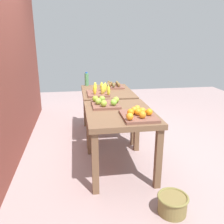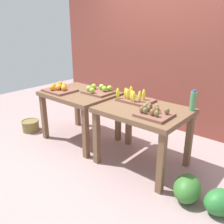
{
  "view_description": "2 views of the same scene",
  "coord_description": "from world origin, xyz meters",
  "px_view_note": "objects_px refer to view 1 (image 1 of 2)",
  "views": [
    {
      "loc": [
        -3.21,
        0.51,
        1.61
      ],
      "look_at": [
        0.05,
        -0.0,
        0.56
      ],
      "focal_mm": 38.36,
      "sensor_mm": 36.0,
      "label": 1
    },
    {
      "loc": [
        2.03,
        -2.31,
        1.71
      ],
      "look_at": [
        0.08,
        -0.01,
        0.6
      ],
      "focal_mm": 38.77,
      "sensor_mm": 36.0,
      "label": 2
    }
  ],
  "objects_px": {
    "display_table_right": "(107,97)",
    "banana_crate": "(99,92)",
    "apple_bin": "(105,103)",
    "watermelon_pile": "(114,111)",
    "water_bottle": "(87,79)",
    "kiwi_bin": "(113,86)",
    "display_table_left": "(120,120)",
    "orange_bin": "(138,114)",
    "wicker_basket": "(172,204)"
  },
  "relations": [
    {
      "from": "orange_bin",
      "to": "apple_bin",
      "type": "relative_size",
      "value": 1.1
    },
    {
      "from": "banana_crate",
      "to": "watermelon_pile",
      "type": "distance_m",
      "value": 1.36
    },
    {
      "from": "display_table_right",
      "to": "banana_crate",
      "type": "xyz_separation_m",
      "value": [
        -0.24,
        0.15,
        0.16
      ]
    },
    {
      "from": "orange_bin",
      "to": "wicker_basket",
      "type": "bearing_deg",
      "value": -162.45
    },
    {
      "from": "orange_bin",
      "to": "apple_bin",
      "type": "xyz_separation_m",
      "value": [
        0.51,
        0.3,
        0.0
      ]
    },
    {
      "from": "display_table_right",
      "to": "apple_bin",
      "type": "relative_size",
      "value": 2.6
    },
    {
      "from": "apple_bin",
      "to": "watermelon_pile",
      "type": "relative_size",
      "value": 0.58
    },
    {
      "from": "apple_bin",
      "to": "banana_crate",
      "type": "xyz_separation_m",
      "value": [
        0.63,
        0.01,
        0.01
      ]
    },
    {
      "from": "banana_crate",
      "to": "water_bottle",
      "type": "relative_size",
      "value": 1.82
    },
    {
      "from": "display_table_left",
      "to": "wicker_basket",
      "type": "relative_size",
      "value": 3.53
    },
    {
      "from": "apple_bin",
      "to": "banana_crate",
      "type": "bearing_deg",
      "value": 0.79
    },
    {
      "from": "orange_bin",
      "to": "wicker_basket",
      "type": "xyz_separation_m",
      "value": [
        -0.61,
        -0.19,
        -0.7
      ]
    },
    {
      "from": "kiwi_bin",
      "to": "water_bottle",
      "type": "height_order",
      "value": "water_bottle"
    },
    {
      "from": "display_table_left",
      "to": "orange_bin",
      "type": "relative_size",
      "value": 2.36
    },
    {
      "from": "apple_bin",
      "to": "water_bottle",
      "type": "xyz_separation_m",
      "value": [
        1.34,
        0.16,
        0.08
      ]
    },
    {
      "from": "kiwi_bin",
      "to": "wicker_basket",
      "type": "distance_m",
      "value": 2.33
    },
    {
      "from": "kiwi_bin",
      "to": "orange_bin",
      "type": "bearing_deg",
      "value": -179.4
    },
    {
      "from": "display_table_left",
      "to": "display_table_right",
      "type": "height_order",
      "value": "same"
    },
    {
      "from": "apple_bin",
      "to": "banana_crate",
      "type": "height_order",
      "value": "banana_crate"
    },
    {
      "from": "apple_bin",
      "to": "orange_bin",
      "type": "bearing_deg",
      "value": -149.9
    },
    {
      "from": "display_table_right",
      "to": "water_bottle",
      "type": "xyz_separation_m",
      "value": [
        0.47,
        0.3,
        0.23
      ]
    },
    {
      "from": "apple_bin",
      "to": "wicker_basket",
      "type": "distance_m",
      "value": 1.41
    },
    {
      "from": "display_table_left",
      "to": "water_bottle",
      "type": "distance_m",
      "value": 1.63
    },
    {
      "from": "display_table_right",
      "to": "kiwi_bin",
      "type": "bearing_deg",
      "value": -32.92
    },
    {
      "from": "display_table_left",
      "to": "watermelon_pile",
      "type": "bearing_deg",
      "value": -7.27
    },
    {
      "from": "banana_crate",
      "to": "apple_bin",
      "type": "bearing_deg",
      "value": -179.21
    },
    {
      "from": "banana_crate",
      "to": "wicker_basket",
      "type": "bearing_deg",
      "value": -164.08
    },
    {
      "from": "banana_crate",
      "to": "display_table_left",
      "type": "bearing_deg",
      "value": -170.3
    },
    {
      "from": "watermelon_pile",
      "to": "orange_bin",
      "type": "bearing_deg",
      "value": 177.5
    },
    {
      "from": "water_bottle",
      "to": "watermelon_pile",
      "type": "distance_m",
      "value": 1.01
    },
    {
      "from": "kiwi_bin",
      "to": "watermelon_pile",
      "type": "xyz_separation_m",
      "value": [
        0.66,
        -0.11,
        -0.66
      ]
    },
    {
      "from": "banana_crate",
      "to": "watermelon_pile",
      "type": "xyz_separation_m",
      "value": [
        1.11,
        -0.4,
        -0.67
      ]
    },
    {
      "from": "water_bottle",
      "to": "orange_bin",
      "type": "bearing_deg",
      "value": -166.1
    },
    {
      "from": "orange_bin",
      "to": "apple_bin",
      "type": "distance_m",
      "value": 0.59
    },
    {
      "from": "display_table_left",
      "to": "kiwi_bin",
      "type": "distance_m",
      "value": 1.35
    },
    {
      "from": "display_table_right",
      "to": "orange_bin",
      "type": "xyz_separation_m",
      "value": [
        -1.38,
        -0.16,
        0.15
      ]
    },
    {
      "from": "banana_crate",
      "to": "watermelon_pile",
      "type": "bearing_deg",
      "value": -19.94
    },
    {
      "from": "banana_crate",
      "to": "water_bottle",
      "type": "bearing_deg",
      "value": 12.05
    },
    {
      "from": "display_table_left",
      "to": "banana_crate",
      "type": "relative_size",
      "value": 2.34
    },
    {
      "from": "display_table_left",
      "to": "display_table_right",
      "type": "xyz_separation_m",
      "value": [
        1.12,
        0.0,
        0.0
      ]
    },
    {
      "from": "display_table_left",
      "to": "kiwi_bin",
      "type": "xyz_separation_m",
      "value": [
        1.34,
        -0.14,
        0.15
      ]
    },
    {
      "from": "display_table_left",
      "to": "kiwi_bin",
      "type": "relative_size",
      "value": 2.81
    },
    {
      "from": "watermelon_pile",
      "to": "banana_crate",
      "type": "bearing_deg",
      "value": 160.06
    },
    {
      "from": "water_bottle",
      "to": "watermelon_pile",
      "type": "relative_size",
      "value": 0.36
    },
    {
      "from": "apple_bin",
      "to": "kiwi_bin",
      "type": "relative_size",
      "value": 1.08
    },
    {
      "from": "watermelon_pile",
      "to": "kiwi_bin",
      "type": "bearing_deg",
      "value": 170.07
    },
    {
      "from": "apple_bin",
      "to": "wicker_basket",
      "type": "bearing_deg",
      "value": -156.43
    },
    {
      "from": "watermelon_pile",
      "to": "water_bottle",
      "type": "bearing_deg",
      "value": 125.98
    },
    {
      "from": "water_bottle",
      "to": "wicker_basket",
      "type": "height_order",
      "value": "water_bottle"
    },
    {
      "from": "water_bottle",
      "to": "watermelon_pile",
      "type": "height_order",
      "value": "water_bottle"
    }
  ]
}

